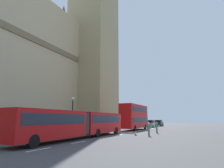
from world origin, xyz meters
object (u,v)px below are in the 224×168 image
double_decker_bus (135,116)px  street_lamp (72,112)px  sedan_lead (151,124)px  pedestrian_near_cones (149,129)px  pedestrian_by_kerb (157,127)px  traffic_cone_middle (148,129)px  traffic_cone_west (136,133)px  articulated_bus (79,122)px  sedan_trailing (159,123)px

double_decker_bus → street_lamp: 14.88m
sedan_lead → street_lamp: bearing=171.0°
pedestrian_near_cones → pedestrian_by_kerb: bearing=1.4°
sedan_lead → pedestrian_near_cones: bearing=-166.3°
double_decker_bus → pedestrian_near_cones: (-12.27, -6.12, -1.80)m
street_lamp → sedan_lead: bearing=-9.0°
double_decker_bus → traffic_cone_middle: 5.09m
double_decker_bus → pedestrian_by_kerb: bearing=-140.2°
sedan_lead → pedestrian_near_cones: size_ratio=2.60×
double_decker_bus → traffic_cone_west: double_decker_bus is taller
double_decker_bus → sedan_lead: bearing=0.6°
pedestrian_by_kerb → sedan_lead: bearing=16.6°
articulated_bus → pedestrian_near_cones: 8.91m
sedan_trailing → pedestrian_by_kerb: 29.15m
sedan_trailing → street_lamp: (-35.56, 4.80, 2.14)m
street_lamp → pedestrian_near_cones: size_ratio=3.12×
sedan_lead → traffic_cone_west: (-25.53, -4.44, -0.63)m
articulated_bus → pedestrian_by_kerb: size_ratio=10.37×
double_decker_bus → pedestrian_near_cones: double_decker_bus is taller
articulated_bus → street_lamp: size_ratio=3.33×
sedan_lead → traffic_cone_middle: (-16.21, -3.66, -0.63)m
traffic_cone_west → traffic_cone_middle: same height
traffic_cone_west → pedestrian_by_kerb: bearing=-19.4°
sedan_lead → pedestrian_by_kerb: sedan_lead is taller
traffic_cone_middle → pedestrian_near_cones: 9.88m
pedestrian_near_cones → street_lamp: bearing=100.1°
traffic_cone_west → street_lamp: street_lamp is taller
sedan_lead → pedestrian_near_cones: (-25.71, -6.27, -0.00)m
articulated_bus → pedestrian_near_cones: size_ratio=10.37×
sedan_trailing → pedestrian_by_kerb: bearing=-168.7°
traffic_cone_middle → street_lamp: 14.21m
double_decker_bus → sedan_trailing: double_decker_bus is taller
double_decker_bus → street_lamp: bearing=162.4°
sedan_lead → traffic_cone_middle: 16.63m
double_decker_bus → traffic_cone_middle: bearing=-128.3°
traffic_cone_west → pedestrian_near_cones: size_ratio=0.34×
sedan_lead → pedestrian_by_kerb: (-20.64, -6.15, -0.00)m
sedan_lead → traffic_cone_west: sedan_lead is taller
pedestrian_near_cones → traffic_cone_middle: bearing=15.4°
double_decker_bus → pedestrian_near_cones: 13.83m
articulated_bus → sedan_lead: (32.14, 0.15, -0.83)m
sedan_trailing → traffic_cone_middle: sedan_trailing is taller
double_decker_bus → pedestrian_by_kerb: (-7.20, -6.00, -1.80)m
traffic_cone_west → traffic_cone_middle: 9.35m
pedestrian_by_kerb → traffic_cone_west: bearing=160.6°
traffic_cone_middle → pedestrian_by_kerb: pedestrian_by_kerb is taller
sedan_lead → pedestrian_by_kerb: bearing=-163.4°
double_decker_bus → sedan_lead: (13.44, 0.15, -1.80)m
pedestrian_near_cones → sedan_lead: bearing=13.7°
sedan_lead → traffic_cone_middle: bearing=-167.3°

